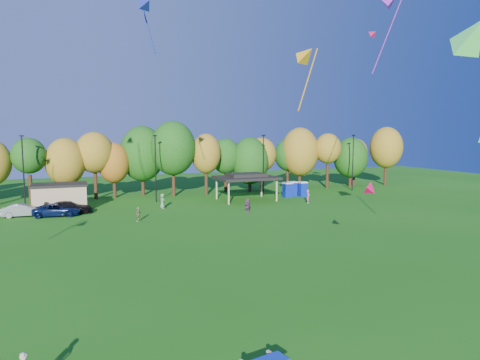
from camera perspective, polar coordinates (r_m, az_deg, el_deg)
name	(u,v)px	position (r m, az deg, el deg)	size (l,w,h in m)	color
ground	(271,328)	(21.68, 4.16, -19.04)	(160.00, 160.00, 0.00)	#19600F
tree_line	(127,157)	(63.69, -14.80, 2.98)	(93.57, 10.55, 11.15)	black
lamp_posts	(156,166)	(58.76, -11.19, 1.83)	(64.50, 0.25, 9.09)	black
utility_building	(60,197)	(56.17, -22.87, -2.08)	(6.30, 4.30, 3.25)	tan
pavilion	(246,177)	(59.43, 0.83, 0.37)	(8.20, 6.20, 3.77)	tan
porta_potties	(294,189)	(63.67, 7.22, -1.22)	(3.75, 2.02, 2.18)	#0B2297
car_b	(23,210)	(53.72, -26.95, -3.61)	(1.54, 4.41, 1.45)	gray
car_c	(57,210)	(52.44, -23.20, -3.68)	(2.36, 5.12, 1.42)	#0C1A48
car_d	(69,208)	(53.29, -21.85, -3.43)	(2.10, 5.17, 1.50)	black
far_person_0	(248,205)	(50.54, 1.01, -3.41)	(1.52, 0.48, 1.64)	#833676
far_person_1	(162,201)	(53.92, -10.30, -2.78)	(0.91, 0.59, 1.86)	#67845A
far_person_3	(308,196)	(57.84, 9.09, -2.18)	(0.66, 0.44, 1.82)	#CC6082
far_person_5	(138,214)	(46.59, -13.41, -4.47)	(0.90, 0.37, 1.53)	#8F8F57
kite_1	(392,0)	(47.39, 19.61, 21.71)	(4.10, 4.09, 8.49)	purple
kite_3	(472,35)	(30.56, 28.58, 16.60)	(2.47, 5.00, 8.10)	#53EB5B
kite_5	(143,4)	(36.77, -12.86, 21.95)	(2.00, 2.67, 4.51)	navy
kite_7	(370,186)	(31.47, 16.89, -0.82)	(1.60, 1.51, 1.28)	#D80C4B
kite_8	(306,55)	(36.69, 8.82, 16.16)	(2.29, 3.47, 5.67)	orange
kite_10	(371,33)	(50.06, 17.08, 18.17)	(1.22, 1.39, 1.17)	#CA174B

